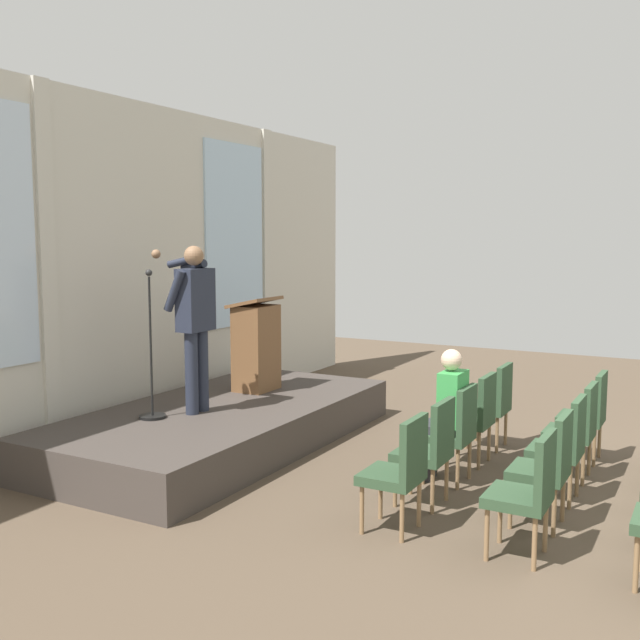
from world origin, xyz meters
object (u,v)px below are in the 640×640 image
(audience_r0_c2, at_px, (447,408))
(chair_r0_c3, at_px, (476,413))
(chair_r0_c1, at_px, (430,446))
(chair_r0_c0, at_px, (400,467))
(mic_stand, at_px, (152,386))
(chair_r0_c4, at_px, (494,400))
(chair_r1_c0, at_px, (529,487))
(speaker, at_px, (194,316))
(chair_r1_c4, at_px, (589,411))
(chair_r1_c2, at_px, (564,442))
(chair_r0_c2, at_px, (455,428))
(lectern, at_px, (256,346))
(chair_r1_c3, at_px, (578,425))
(chair_r1_c1, at_px, (548,463))

(audience_r0_c2, bearing_deg, chair_r0_c3, -7.08)
(chair_r0_c1, bearing_deg, chair_r0_c0, 180.00)
(mic_stand, distance_m, chair_r0_c4, 3.71)
(mic_stand, relative_size, chair_r0_c3, 1.65)
(chair_r0_c4, bearing_deg, chair_r1_c0, -159.57)
(chair_r0_c0, distance_m, chair_r0_c1, 0.67)
(chair_r0_c4, height_order, chair_r1_c0, same)
(speaker, bearing_deg, chair_r1_c4, -65.22)
(chair_r1_c4, bearing_deg, chair_r1_c2, 180.00)
(chair_r0_c2, relative_size, chair_r0_c3, 1.00)
(mic_stand, xyz_separation_m, chair_r0_c0, (-0.52, -3.01, -0.25))
(chair_r0_c1, height_order, chair_r0_c2, same)
(speaker, bearing_deg, chair_r0_c1, -95.63)
(chair_r0_c0, xyz_separation_m, chair_r0_c2, (1.34, 0.00, 0.00))
(chair_r1_c2, bearing_deg, audience_r0_c2, 90.00)
(chair_r0_c2, height_order, chair_r1_c2, same)
(lectern, distance_m, chair_r0_c0, 3.63)
(chair_r0_c4, bearing_deg, chair_r1_c2, -143.32)
(chair_r0_c3, xyz_separation_m, chair_r1_c0, (-2.01, -1.00, 0.00))
(chair_r0_c0, relative_size, chair_r1_c3, 1.00)
(speaker, distance_m, audience_r0_c2, 2.82)
(mic_stand, xyz_separation_m, chair_r0_c2, (0.82, -3.01, -0.25))
(chair_r0_c4, height_order, chair_r1_c1, same)
(chair_r1_c3, bearing_deg, chair_r0_c4, 56.13)
(chair_r0_c0, xyz_separation_m, chair_r0_c3, (2.01, 0.00, 0.00))
(mic_stand, xyz_separation_m, chair_r1_c3, (1.50, -4.01, -0.25))
(chair_r0_c3, relative_size, chair_r0_c4, 1.00)
(audience_r0_c2, distance_m, chair_r1_c1, 1.29)
(chair_r0_c2, relative_size, chair_r1_c3, 1.00)
(chair_r0_c0, bearing_deg, chair_r1_c4, -20.43)
(lectern, bearing_deg, chair_r1_c1, -111.99)
(chair_r1_c0, distance_m, chair_r1_c2, 1.34)
(lectern, relative_size, chair_r0_c3, 1.23)
(chair_r0_c4, bearing_deg, chair_r0_c1, 180.00)
(chair_r1_c0, relative_size, chair_r1_c4, 1.00)
(audience_r0_c2, relative_size, chair_r1_c0, 1.37)
(chair_r1_c2, bearing_deg, chair_r0_c1, 123.87)
(chair_r1_c4, bearing_deg, chair_r0_c2, 143.32)
(chair_r0_c4, bearing_deg, chair_r0_c2, 180.00)
(chair_r1_c0, bearing_deg, speaker, 75.94)
(chair_r0_c1, bearing_deg, chair_r1_c0, -123.87)
(speaker, height_order, chair_r1_c0, speaker)
(chair_r0_c0, xyz_separation_m, chair_r0_c1, (0.67, 0.00, 0.00))
(chair_r1_c0, relative_size, chair_r1_c2, 1.00)
(chair_r1_c3, bearing_deg, chair_r0_c3, 90.00)
(chair_r0_c2, relative_size, audience_r0_c2, 0.73)
(chair_r0_c1, bearing_deg, audience_r0_c2, 7.08)
(chair_r1_c1, bearing_deg, speaker, 85.86)
(chair_r0_c1, relative_size, chair_r0_c4, 1.00)
(speaker, xyz_separation_m, chair_r0_c4, (1.74, -2.77, -0.96))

